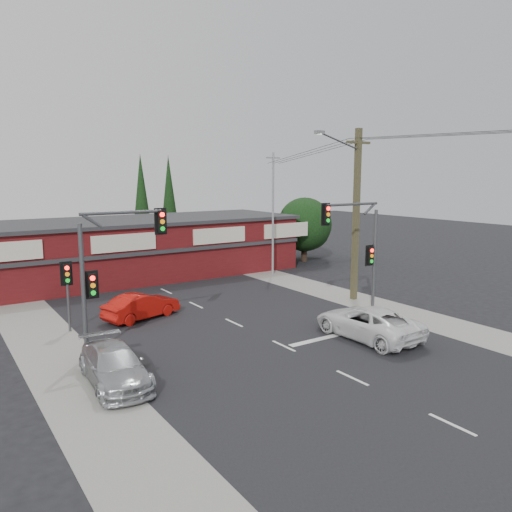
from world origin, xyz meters
TOP-DOWN VIEW (x-y plane):
  - ground at (0.00, 0.00)m, footprint 120.00×120.00m
  - road_strip at (0.00, 5.00)m, footprint 14.00×70.00m
  - verge_left at (-8.50, 5.00)m, footprint 3.00×70.00m
  - verge_right at (8.50, 5.00)m, footprint 3.00×70.00m
  - stop_line at (3.50, -1.50)m, footprint 6.50×0.35m
  - white_suv at (3.87, -2.54)m, footprint 2.49×5.30m
  - silver_suv at (-7.37, -1.11)m, footprint 2.17×4.70m
  - red_sedan at (-3.55, 6.18)m, footprint 4.32×2.53m
  - lane_dashes at (0.00, 2.83)m, footprint 0.12×43.27m
  - shop_building at (-0.99, 16.99)m, footprint 27.30×8.40m
  - tree_cluster at (14.69, 15.44)m, footprint 5.90×5.10m
  - conifer_near at (3.50, 24.00)m, footprint 1.80×1.80m
  - conifer_far at (7.00, 26.00)m, footprint 1.80×1.80m
  - traffic_mast_left at (-6.43, 2.00)m, footprint 3.77×0.27m
  - traffic_mast_right at (6.86, 1.00)m, footprint 3.96×0.27m
  - pedestal_signal at (-7.20, 6.01)m, footprint 0.55×0.27m
  - utility_pole at (8.36, 2.99)m, footprint 4.38×0.59m
  - steel_pole at (9.00, 12.00)m, footprint 1.20×0.16m
  - power_lines at (8.47, -2.47)m, footprint 2.01×29.00m

SIDE VIEW (x-z plane):
  - ground at x=0.00m, z-range 0.00..0.00m
  - road_strip at x=0.00m, z-range 0.00..0.01m
  - verge_left at x=-8.50m, z-range 0.00..0.02m
  - verge_right at x=8.50m, z-range 0.00..0.02m
  - lane_dashes at x=0.00m, z-range 0.01..0.02m
  - stop_line at x=3.50m, z-range 0.01..0.02m
  - silver_suv at x=-7.37m, z-range 0.00..1.33m
  - red_sedan at x=-3.55m, z-range 0.00..1.34m
  - white_suv at x=3.87m, z-range 0.00..1.47m
  - shop_building at x=-0.99m, z-range 0.02..4.25m
  - pedestal_signal at x=-7.20m, z-range 0.72..4.09m
  - tree_cluster at x=14.69m, z-range 0.15..5.65m
  - traffic_mast_left at x=-6.43m, z-range 0.94..6.92m
  - traffic_mast_right at x=6.86m, z-range 0.96..6.93m
  - steel_pole at x=9.00m, z-range 0.20..9.20m
  - utility_pole at x=8.36m, z-range 0.40..10.40m
  - conifer_near at x=3.50m, z-range 0.85..10.10m
  - conifer_far at x=7.00m, z-range 0.85..10.10m
  - power_lines at x=8.47m, z-range 8.43..9.65m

